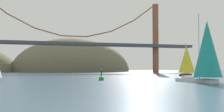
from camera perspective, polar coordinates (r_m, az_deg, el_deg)
headland_center at (r=154.63m, az=-8.51°, el=-3.33°), size 67.77×44.00×38.74m
suspension_bridge at (r=114.87m, az=-8.05°, el=3.35°), size 112.54×6.00×32.59m
sailboat_teal_sail at (r=48.34m, az=19.71°, el=1.10°), size 5.66×9.78×12.27m
sailboat_yellow_sail at (r=86.46m, az=15.78°, el=-0.91°), size 8.97×9.70×10.08m
channel_buoy at (r=54.59m, az=-2.31°, el=-4.86°), size 1.10×1.10×2.64m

